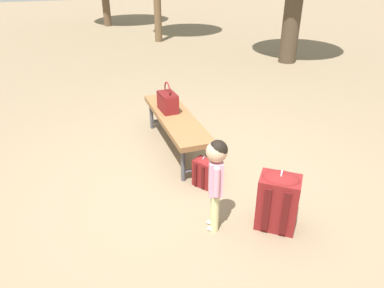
{
  "coord_description": "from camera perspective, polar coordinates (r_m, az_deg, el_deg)",
  "views": [
    {
      "loc": [
        3.0,
        -0.92,
        2.11
      ],
      "look_at": [
        -0.02,
        -0.0,
        0.45
      ],
      "focal_mm": 33.05,
      "sensor_mm": 36.0,
      "label": 1
    }
  ],
  "objects": [
    {
      "name": "ground_plane",
      "position": [
        3.78,
        0.15,
        -6.2
      ],
      "size": [
        40.0,
        40.0,
        0.0
      ],
      "primitive_type": "plane",
      "color": "#7F6B51",
      "rests_on": "ground"
    },
    {
      "name": "park_bench",
      "position": [
        4.25,
        -2.63,
        3.88
      ],
      "size": [
        1.62,
        0.48,
        0.45
      ],
      "color": "brown",
      "rests_on": "ground"
    },
    {
      "name": "backpack_small",
      "position": [
        3.65,
        1.94,
        -4.39
      ],
      "size": [
        0.25,
        0.24,
        0.34
      ],
      "color": "maroon",
      "rests_on": "ground"
    },
    {
      "name": "backpack_large",
      "position": [
        3.15,
        13.73,
        -8.6
      ],
      "size": [
        0.4,
        0.42,
        0.57
      ],
      "color": "maroon",
      "rests_on": "ground"
    },
    {
      "name": "child_standing",
      "position": [
        2.89,
        3.91,
        -4.59
      ],
      "size": [
        0.23,
        0.17,
        0.86
      ],
      "color": "#CCCC8C",
      "rests_on": "ground"
    },
    {
      "name": "handbag",
      "position": [
        4.34,
        -3.94,
        6.93
      ],
      "size": [
        0.34,
        0.21,
        0.37
      ],
      "color": "maroon",
      "rests_on": "park_bench"
    }
  ]
}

